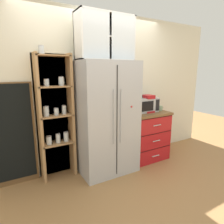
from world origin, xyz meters
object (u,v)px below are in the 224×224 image
(coffee_maker, at_px, (147,103))
(mug_sage, at_px, (160,108))
(chalkboard_menu, at_px, (12,135))
(refrigerator, at_px, (107,118))
(microwave, at_px, (144,105))
(bottle_green, at_px, (135,108))

(coffee_maker, height_order, mug_sage, coffee_maker)
(mug_sage, height_order, chalkboard_menu, chalkboard_menu)
(refrigerator, distance_m, chalkboard_menu, 1.37)
(microwave, relative_size, chalkboard_menu, 0.30)
(coffee_maker, relative_size, bottle_green, 1.19)
(microwave, xyz_separation_m, bottle_green, (-0.27, -0.08, -0.02))
(bottle_green, height_order, chalkboard_menu, chalkboard_menu)
(refrigerator, distance_m, bottle_green, 0.57)
(microwave, relative_size, coffee_maker, 1.42)
(refrigerator, bearing_deg, coffee_maker, 3.05)
(mug_sage, relative_size, bottle_green, 0.48)
(refrigerator, relative_size, chalkboard_menu, 1.20)
(microwave, height_order, chalkboard_menu, chalkboard_menu)
(mug_sage, xyz_separation_m, chalkboard_menu, (-2.46, 0.30, -0.19))
(microwave, distance_m, mug_sage, 0.33)
(refrigerator, relative_size, microwave, 4.01)
(chalkboard_menu, bearing_deg, coffee_maker, -6.44)
(mug_sage, distance_m, bottle_green, 0.58)
(mug_sage, xyz_separation_m, bottle_green, (-0.57, 0.01, 0.07))
(microwave, relative_size, mug_sage, 3.55)
(chalkboard_menu, bearing_deg, refrigerator, -12.36)
(refrigerator, bearing_deg, chalkboard_menu, 167.64)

